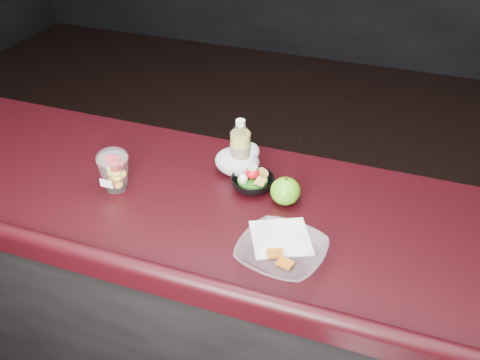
{
  "coord_description": "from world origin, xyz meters",
  "views": [
    {
      "loc": [
        0.48,
        -0.9,
        2.02
      ],
      "look_at": [
        0.03,
        0.32,
        1.1
      ],
      "focal_mm": 40.0,
      "sensor_mm": 36.0,
      "label": 1
    }
  ],
  "objects_px": {
    "lemonade_bottle": "(240,153)",
    "takeout_bowl": "(281,254)",
    "green_apple": "(285,191)",
    "snack_bowl": "(252,182)",
    "fruit_cup": "(114,169)"
  },
  "relations": [
    {
      "from": "lemonade_bottle",
      "to": "takeout_bowl",
      "type": "height_order",
      "value": "lemonade_bottle"
    },
    {
      "from": "lemonade_bottle",
      "to": "green_apple",
      "type": "bearing_deg",
      "value": -28.04
    },
    {
      "from": "takeout_bowl",
      "to": "fruit_cup",
      "type": "bearing_deg",
      "value": 166.17
    },
    {
      "from": "fruit_cup",
      "to": "takeout_bowl",
      "type": "bearing_deg",
      "value": -13.83
    },
    {
      "from": "fruit_cup",
      "to": "green_apple",
      "type": "xyz_separation_m",
      "value": [
        0.52,
        0.11,
        -0.03
      ]
    },
    {
      "from": "lemonade_bottle",
      "to": "snack_bowl",
      "type": "distance_m",
      "value": 0.1
    },
    {
      "from": "green_apple",
      "to": "snack_bowl",
      "type": "xyz_separation_m",
      "value": [
        -0.12,
        0.04,
        -0.02
      ]
    },
    {
      "from": "fruit_cup",
      "to": "takeout_bowl",
      "type": "xyz_separation_m",
      "value": [
        0.59,
        -0.14,
        -0.04
      ]
    },
    {
      "from": "green_apple",
      "to": "snack_bowl",
      "type": "distance_m",
      "value": 0.12
    },
    {
      "from": "green_apple",
      "to": "takeout_bowl",
      "type": "relative_size",
      "value": 0.36
    },
    {
      "from": "green_apple",
      "to": "snack_bowl",
      "type": "bearing_deg",
      "value": 163.18
    },
    {
      "from": "lemonade_bottle",
      "to": "snack_bowl",
      "type": "xyz_separation_m",
      "value": [
        0.06,
        -0.06,
        -0.06
      ]
    },
    {
      "from": "lemonade_bottle",
      "to": "green_apple",
      "type": "distance_m",
      "value": 0.21
    },
    {
      "from": "lemonade_bottle",
      "to": "takeout_bowl",
      "type": "xyz_separation_m",
      "value": [
        0.24,
        -0.35,
        -0.06
      ]
    },
    {
      "from": "fruit_cup",
      "to": "green_apple",
      "type": "distance_m",
      "value": 0.54
    }
  ]
}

